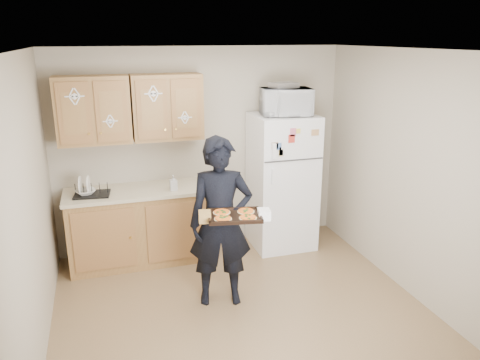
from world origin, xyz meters
name	(u,v)px	position (x,y,z in m)	size (l,w,h in m)	color
floor	(244,314)	(0.00, 0.00, 0.00)	(3.60, 3.60, 0.00)	brown
ceiling	(245,50)	(0.00, 0.00, 2.50)	(3.60, 3.60, 0.00)	white
wall_back	(201,149)	(0.00, 1.80, 1.25)	(3.60, 0.04, 2.50)	#AA9E8A
wall_front	(342,296)	(0.00, -1.80, 1.25)	(3.60, 0.04, 2.50)	#AA9E8A
wall_left	(28,215)	(-1.80, 0.00, 1.25)	(0.04, 3.60, 2.50)	#AA9E8A
wall_right	(414,177)	(1.80, 0.00, 1.25)	(0.04, 3.60, 2.50)	#AA9E8A
refrigerator	(282,182)	(0.95, 1.43, 0.85)	(0.75, 0.70, 1.70)	white
base_cabinet	(139,227)	(-0.85, 1.48, 0.43)	(1.60, 0.60, 0.86)	brown
countertop	(136,191)	(-0.85, 1.48, 0.88)	(1.64, 0.64, 0.04)	#C4B696
upper_cab_left	(93,110)	(-1.25, 1.61, 1.83)	(0.80, 0.33, 0.75)	brown
upper_cab_right	(167,107)	(-0.43, 1.61, 1.83)	(0.80, 0.33, 0.75)	brown
cereal_box	(309,221)	(1.47, 1.67, 0.16)	(0.20, 0.07, 0.32)	gold
person	(221,223)	(-0.14, 0.33, 0.86)	(0.63, 0.41, 1.71)	black
baking_tray	(235,216)	(-0.08, 0.03, 1.03)	(0.49, 0.36, 0.04)	black
pizza_front_left	(223,218)	(-0.21, -0.02, 1.05)	(0.16, 0.16, 0.02)	orange
pizza_front_right	(248,217)	(0.02, -0.07, 1.05)	(0.16, 0.16, 0.02)	orange
pizza_back_left	(222,212)	(-0.18, 0.13, 1.05)	(0.16, 0.16, 0.02)	orange
pizza_back_right	(246,211)	(0.05, 0.09, 1.05)	(0.16, 0.16, 0.02)	orange
microwave	(286,102)	(0.95, 1.38, 1.86)	(0.58, 0.39, 0.32)	white
foil_pan	(284,85)	(0.93, 1.41, 2.05)	(0.31, 0.21, 0.07)	silver
dish_rack	(92,189)	(-1.34, 1.43, 0.98)	(0.39, 0.29, 0.15)	black
bowl	(85,192)	(-1.41, 1.43, 0.95)	(0.22, 0.22, 0.05)	white
soap_bottle	(173,183)	(-0.44, 1.34, 0.99)	(0.08, 0.08, 0.18)	white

